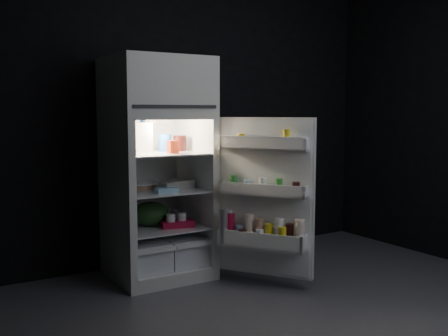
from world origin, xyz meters
TOP-DOWN VIEW (x-y plane):
  - floor at (0.00, 0.00)m, footprint 4.00×3.40m
  - wall_back at (0.00, 1.70)m, footprint 4.00×0.00m
  - refrigerator at (-0.46, 1.32)m, footprint 0.76×0.71m
  - fridge_door at (0.13, 0.63)m, footprint 0.57×0.70m
  - milk_jug at (-0.56, 1.35)m, footprint 0.15×0.15m
  - mayo_jar at (-0.36, 1.35)m, footprint 0.14×0.14m
  - jam_jar at (-0.24, 1.33)m, footprint 0.14×0.14m
  - amber_bottle at (-0.67, 1.39)m, footprint 0.11×0.11m
  - small_carton at (-0.40, 1.14)m, footprint 0.09×0.07m
  - egg_carton at (-0.34, 1.19)m, footprint 0.33×0.21m
  - pie at (-0.56, 1.40)m, footprint 0.27×0.27m
  - flat_package at (-0.48, 1.08)m, footprint 0.17×0.09m
  - wrapped_pkg at (-0.21, 1.45)m, footprint 0.15×0.14m
  - produce_bag at (-0.52, 1.32)m, footprint 0.35×0.31m
  - yogurt_tray at (-0.35, 1.16)m, footprint 0.29×0.20m
  - small_can_red at (-0.36, 1.40)m, footprint 0.07×0.07m
  - small_can_silver at (-0.24, 1.45)m, footprint 0.08×0.08m

SIDE VIEW (x-z plane):
  - floor at x=0.00m, z-range 0.00..0.00m
  - yogurt_tray at x=-0.35m, z-range 0.43..0.48m
  - small_can_red at x=-0.36m, z-range 0.43..0.52m
  - small_can_silver at x=-0.24m, z-range 0.43..0.52m
  - produce_bag at x=-0.52m, z-range 0.43..0.62m
  - fridge_door at x=0.13m, z-range 0.07..1.29m
  - pie at x=-0.56m, z-range 0.73..0.77m
  - flat_package at x=-0.48m, z-range 0.73..0.77m
  - wrapped_pkg at x=-0.21m, z-range 0.73..0.78m
  - egg_carton at x=-0.34m, z-range 0.73..0.80m
  - refrigerator at x=-0.46m, z-range 0.07..1.85m
  - small_carton at x=-0.40m, z-range 1.03..1.13m
  - jam_jar at x=-0.24m, z-range 1.03..1.16m
  - mayo_jar at x=-0.36m, z-range 1.03..1.17m
  - amber_bottle at x=-0.67m, z-range 1.03..1.25m
  - milk_jug at x=-0.56m, z-range 1.03..1.27m
  - wall_back at x=0.00m, z-range 0.00..2.70m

